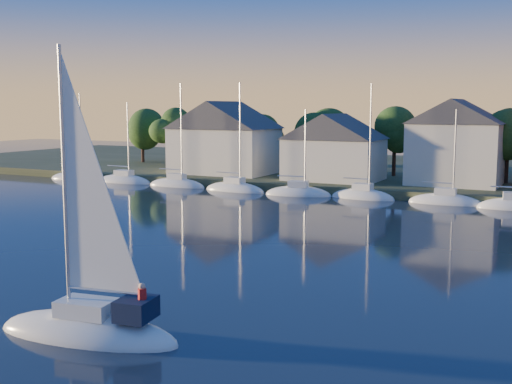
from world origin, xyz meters
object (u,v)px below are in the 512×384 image
Objects in this scene: clubhouse_west at (225,136)px; hero_sailboat at (90,324)px; clubhouse_centre at (334,146)px; clubhouse_east at (456,141)px.

hero_sailboat reaches higher than clubhouse_west.
clubhouse_centre is 1.10× the size of clubhouse_east.
clubhouse_east is (14.00, 2.00, 0.87)m from clubhouse_centre.
clubhouse_centre is at bearing -171.87° from clubhouse_east.
clubhouse_centre is 14.17m from clubhouse_east.
clubhouse_west is 30.02m from clubhouse_east.
hero_sailboat is at bearing -65.75° from clubhouse_west.
clubhouse_centre is 0.85× the size of hero_sailboat.
clubhouse_centre is at bearing -3.58° from clubhouse_west.
clubhouse_west is 1.01× the size of hero_sailboat.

